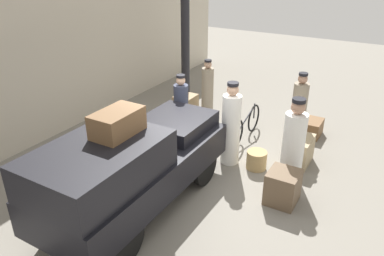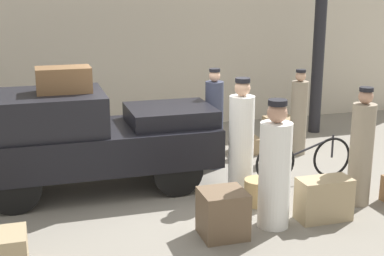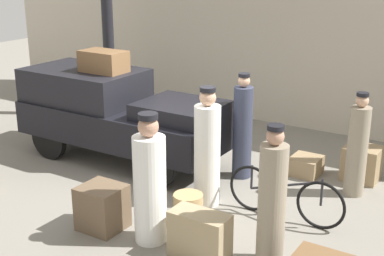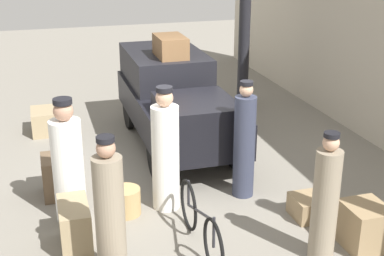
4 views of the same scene
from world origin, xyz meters
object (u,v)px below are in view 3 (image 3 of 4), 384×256
Objects in this scene: porter_with_bicycle at (207,152)px; porter_carrying_trunk at (243,130)px; suitcase_black_upright at (200,235)px; wicker_basket at (188,207)px; truck at (115,111)px; porter_lifting_near_truck at (357,148)px; conductor_in_dark_uniform at (150,185)px; suitcase_small_leather at (306,166)px; trunk_on_truck_roof at (104,61)px; trunk_large_brown at (362,163)px; trunk_umber_medium at (102,207)px; porter_standing_middle at (272,201)px; bicycle at (285,196)px.

porter_carrying_trunk is at bearing 91.58° from porter_with_bicycle.
wicker_basket is at bearing 130.92° from suitcase_black_upright.
porter_carrying_trunk is at bearing 92.60° from wicker_basket.
truck is 2.36× the size of porter_lifting_near_truck.
porter_with_bicycle is (0.06, 1.37, 0.04)m from conductor_in_dark_uniform.
truck reaches higher than suitcase_small_leather.
trunk_on_truck_roof is at bearing -170.06° from porter_lifting_near_truck.
trunk_umber_medium is at bearing -125.25° from trunk_large_brown.
porter_carrying_trunk is 2.83m from trunk_on_truck_roof.
porter_standing_middle is at bearing 10.71° from trunk_umber_medium.
trunk_umber_medium is at bearing -173.27° from conductor_in_dark_uniform.
suitcase_small_leather is (0.87, 1.91, -0.69)m from porter_with_bicycle.
trunk_on_truck_roof reaches higher than porter_standing_middle.
bicycle is at bearing -8.98° from trunk_on_truck_roof.
suitcase_black_upright is at bearing -62.59° from porter_with_bicycle.
porter_with_bicycle reaches higher than conductor_in_dark_uniform.
porter_with_bicycle reaches higher than bicycle.
wicker_basket is 3.43m from trunk_on_truck_roof.
wicker_basket is 0.52× the size of trunk_on_truck_roof.
bicycle is 2.12m from trunk_large_brown.
truck is 2.92m from wicker_basket.
trunk_on_truck_roof is at bearing -169.85° from porter_carrying_trunk.
porter_carrying_trunk is 2.20× the size of trunk_on_truck_roof.
porter_carrying_trunk reaches higher than bicycle.
truck is 0.94m from trunk_on_truck_roof.
trunk_on_truck_roof is (-3.86, 0.61, 1.46)m from bicycle.
trunk_large_brown is at bearing 63.05° from conductor_in_dark_uniform.
truck is 2.20× the size of porter_standing_middle.
truck is 2.44m from porter_carrying_trunk.
bicycle is 0.96× the size of porter_with_bicycle.
porter_standing_middle reaches higher than conductor_in_dark_uniform.
truck is 2.80m from trunk_umber_medium.
trunk_large_brown is at bearing 17.64° from suitcase_small_leather.
porter_carrying_trunk is at bearing 139.21° from bicycle.
porter_with_bicycle is (-0.05, 0.61, 0.65)m from wicker_basket.
suitcase_small_leather is (0.93, 3.28, -0.65)m from conductor_in_dark_uniform.
trunk_umber_medium reaches higher than suitcase_black_upright.
trunk_on_truck_roof is at bearing -161.93° from trunk_large_brown.
wicker_basket is 0.57× the size of suitcase_black_upright.
wicker_basket is 1.95m from porter_carrying_trunk.
porter_carrying_trunk is at bearing -142.80° from suitcase_small_leather.
conductor_in_dark_uniform is at bearing 179.11° from suitcase_black_upright.
trunk_large_brown is at bearing 54.75° from trunk_umber_medium.
truck is 4.32m from porter_lifting_near_truck.
trunk_on_truck_roof is at bearing 140.62° from conductor_in_dark_uniform.
bicycle is 1.72m from porter_carrying_trunk.
porter_with_bicycle is 2.23× the size of trunk_on_truck_roof.
wicker_basket is 2.85m from porter_lifting_near_truck.
suitcase_black_upright is at bearing -34.25° from truck.
suitcase_small_leather is at bearing 158.56° from porter_lifting_near_truck.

